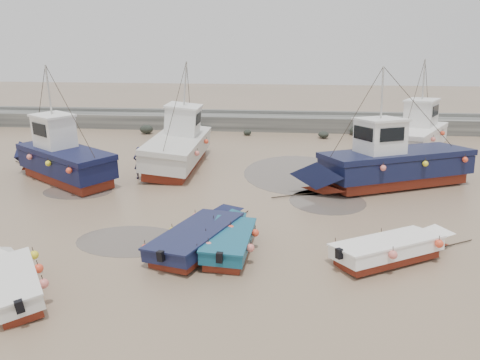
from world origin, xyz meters
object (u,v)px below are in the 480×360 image
object	(u,v)px
cabin_boat_0	(60,156)
cabin_boat_2	(387,162)
dinghy_0	(16,277)
person	(140,178)
dinghy_1	(202,233)
dinghy_3	(396,246)
cabin_boat_1	(178,144)
dinghy_2	(230,236)
cabin_boat_3	(420,134)

from	to	relation	value
cabin_boat_0	cabin_boat_2	world-z (taller)	same
dinghy_0	person	bearing A→B (deg)	53.98
dinghy_1	dinghy_3	xyz separation A→B (m)	(7.11, -0.46, 0.01)
dinghy_0	dinghy_3	xyz separation A→B (m)	(12.29, 3.48, -0.01)
cabin_boat_1	dinghy_0	bearing A→B (deg)	-95.92
dinghy_0	dinghy_2	distance (m)	7.32
dinghy_1	cabin_boat_3	xyz separation A→B (m)	(12.06, 15.94, 0.84)
cabin_boat_1	person	distance (m)	3.81
cabin_boat_2	cabin_boat_3	size ratio (longest dim) A/B	1.25
cabin_boat_2	person	xyz separation A→B (m)	(-13.46, 0.06, -1.30)
dinghy_2	dinghy_3	xyz separation A→B (m)	(5.99, -0.25, -0.01)
dinghy_0	cabin_boat_3	xyz separation A→B (m)	(17.24, 19.88, 0.82)
dinghy_2	person	distance (m)	10.60
dinghy_0	cabin_boat_3	size ratio (longest dim) A/B	0.58
person	cabin_boat_1	bearing A→B (deg)	-150.31
dinghy_2	dinghy_3	distance (m)	6.00
cabin_boat_1	cabin_boat_2	world-z (taller)	same
dinghy_2	dinghy_3	world-z (taller)	same
cabin_boat_0	cabin_boat_3	bearing A→B (deg)	-34.03
cabin_boat_1	cabin_boat_2	distance (m)	12.42
dinghy_2	dinghy_3	size ratio (longest dim) A/B	0.98
person	dinghy_3	bearing A→B (deg)	108.27
cabin_boat_3	cabin_boat_2	bearing A→B (deg)	-85.62
dinghy_1	cabin_boat_1	distance (m)	12.20
dinghy_1	cabin_boat_1	size ratio (longest dim) A/B	0.58
dinghy_0	dinghy_1	world-z (taller)	same
person	cabin_boat_2	bearing A→B (deg)	144.09
cabin_boat_0	cabin_boat_3	world-z (taller)	same
dinghy_3	cabin_boat_3	xyz separation A→B (m)	(4.95, 16.40, 0.83)
dinghy_3	cabin_boat_1	size ratio (longest dim) A/B	0.52
dinghy_0	cabin_boat_1	world-z (taller)	cabin_boat_1
cabin_boat_0	cabin_boat_3	distance (m)	22.90
cabin_boat_2	dinghy_1	bearing A→B (deg)	110.71
cabin_boat_0	cabin_boat_2	distance (m)	17.75
dinghy_1	cabin_boat_2	distance (m)	11.87
dinghy_0	dinghy_2	world-z (taller)	same
dinghy_2	dinghy_1	bearing A→B (deg)	172.90
cabin_boat_1	person	xyz separation A→B (m)	(-1.49, -3.25, -1.30)
dinghy_0	dinghy_2	bearing A→B (deg)	-4.76
cabin_boat_1	person	size ratio (longest dim) A/B	6.10
dinghy_3	cabin_boat_1	xyz separation A→B (m)	(-10.66, 12.11, 0.76)
dinghy_1	dinghy_3	distance (m)	7.12
dinghy_3	person	xyz separation A→B (m)	(-12.15, 8.86, -0.54)
dinghy_0	person	world-z (taller)	dinghy_0
cabin_boat_3	person	size ratio (longest dim) A/B	4.71
dinghy_1	dinghy_3	size ratio (longest dim) A/B	1.12
dinghy_0	person	size ratio (longest dim) A/B	2.73
dinghy_1	dinghy_2	size ratio (longest dim) A/B	1.15
cabin_boat_3	person	distance (m)	18.74
dinghy_0	cabin_boat_1	bearing A→B (deg)	48.64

